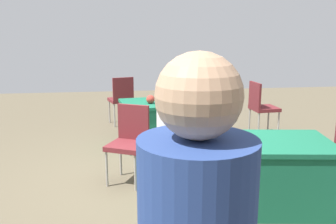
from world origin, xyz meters
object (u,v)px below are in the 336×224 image
Objects in this scene: chair_near_front at (261,105)px; laptop_silver at (179,97)px; chair_tucked_right at (122,97)px; chair_by_pillar at (130,139)px; table_back_left at (253,173)px; person_attendee_browsing at (187,197)px; yarn_ball at (150,99)px; table_foreground at (172,122)px; scissors_red at (193,101)px.

chair_near_front reaches higher than laptop_silver.
chair_by_pillar is (-0.07, 2.85, -0.01)m from chair_tucked_right.
chair_near_front is 1.00× the size of chair_tucked_right.
chair_near_front is at bearing -113.00° from table_back_left.
person_attendee_browsing is 12.43× the size of yarn_ball.
chair_near_front is (-1.64, -0.26, 0.20)m from table_foreground.
chair_tucked_right is at bearing -125.29° from scissors_red.
person_attendee_browsing is at bearing 82.93° from table_foreground.
table_foreground is 1.68m from chair_near_front.
person_attendee_browsing is at bearing 88.25° from yarn_ball.
chair_tucked_right is 1.62m from yarn_ball.
chair_tucked_right is 5.36m from person_attendee_browsing.
person_attendee_browsing is (-0.26, 2.49, 0.39)m from chair_by_pillar.
table_back_left is 9.57× the size of scissors_red.
person_attendee_browsing is 4.03m from scissors_red.
scissors_red reaches higher than table_foreground.
laptop_silver is (-0.89, -1.56, 0.22)m from chair_by_pillar.
chair_near_front reaches higher than table_foreground.
laptop_silver is at bearing -103.61° from scissors_red.
person_attendee_browsing reaches higher than laptop_silver.
chair_tucked_right is at bearing -118.73° from chair_near_front.
laptop_silver is 1.91× the size of scissors_red.
scissors_red is at bearing -92.40° from person_attendee_browsing.
chair_near_front is 2.71m from chair_tucked_right.
table_back_left is 1.56m from chair_by_pillar.
chair_tucked_right is 5.43× the size of scissors_red.
yarn_ball reaches higher than table_back_left.
chair_tucked_right is 2.84× the size of laptop_silver.
scissors_red is at bearing -100.45° from chair_by_pillar.
chair_by_pillar is 1.81m from laptop_silver.
yarn_ball is (0.51, 0.25, 0.03)m from laptop_silver.
chair_tucked_right is (0.83, -1.37, 0.20)m from table_foreground.
table_foreground is 5.17× the size of laptop_silver.
chair_tucked_right is 1.02× the size of chair_by_pillar.
table_foreground is at bearing -85.65° from chair_near_front.
chair_near_front is at bearing -107.21° from person_attendee_browsing.
chair_by_pillar is at bearing -22.30° from scissors_red.
person_attendee_browsing is (-0.33, 5.34, 0.38)m from chair_tucked_right.
chair_near_front is 1.02× the size of chair_by_pillar.
laptop_silver is at bearing -89.19° from person_attendee_browsing.
person_attendee_browsing is 4.92× the size of laptop_silver.
chair_tucked_right is (1.38, -3.68, 0.20)m from table_back_left.
person_attendee_browsing reaches higher than chair_by_pillar.
chair_tucked_right is at bearing -58.85° from laptop_silver.
table_foreground is 1.05× the size of person_attendee_browsing.
scissors_red is (1.30, 0.29, 0.17)m from chair_near_front.
chair_near_front and chair_tucked_right have the same top height.
chair_near_front is 2.08m from yarn_ball.
chair_by_pillar is 7.07× the size of yarn_ball.
table_foreground is at bearing -155.85° from yarn_ball.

